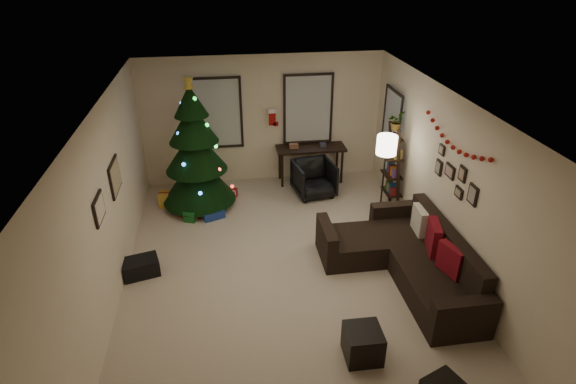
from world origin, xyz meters
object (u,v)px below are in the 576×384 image
Objects in this scene: desk at (311,151)px; desk_chair at (314,179)px; christmas_tree at (196,154)px; bookshelf at (393,169)px; sofa at (407,258)px.

desk_chair is at bearing -94.46° from desk.
christmas_tree is 3.60× the size of desk_chair.
desk is (2.37, 0.75, -0.39)m from christmas_tree.
bookshelf is at bearing -9.60° from christmas_tree.
christmas_tree reaches higher than sofa.
christmas_tree is 1.55× the size of bookshelf.
bookshelf is (0.46, 2.07, 0.54)m from sofa.
sofa is (3.23, -2.69, -0.81)m from christmas_tree.
desk_chair is at bearing 2.57° from christmas_tree.
bookshelf is at bearing 77.55° from sofa.
christmas_tree is 2.52m from desk.
christmas_tree is at bearing 173.03° from desk_chair.
desk_chair is 1.62m from bookshelf.
christmas_tree reaches higher than bookshelf.
desk_chair is at bearing 152.03° from bookshelf.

